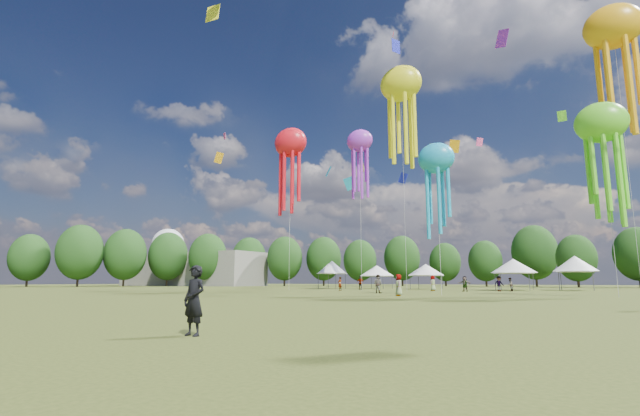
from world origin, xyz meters
The scene contains 10 objects.
ground centered at (0.00, 0.00, 0.00)m, with size 300.00×300.00×0.00m, color #384416.
observer_main centered at (8.59, -3.17, 0.78)m, with size 0.57×0.37×1.55m, color black.
spectator_near centered at (-2.26, 31.23, 0.91)m, with size 0.88×0.69×1.82m, color gray.
spectators_far centered at (0.48, 42.99, 0.89)m, with size 20.53×24.19×1.90m.
festival_tents centered at (-1.77, 55.44, 3.12)m, with size 38.64×9.51×4.43m.
show_kites centered at (1.42, 39.55, 20.14)m, with size 43.76×18.12×29.14m.
small_kites centered at (-0.28, 42.51, 28.98)m, with size 68.99×64.50×43.20m.
treeline centered at (-3.87, 62.51, 6.54)m, with size 201.57×95.24×13.43m.
hangar centered at (-72.00, 72.00, 4.00)m, with size 40.00×12.00×8.00m, color gray.
radome centered at (-88.00, 78.00, 9.99)m, with size 9.00×9.00×16.00m.
Camera 1 is at (16.34, -10.55, 1.20)m, focal length 25.53 mm.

